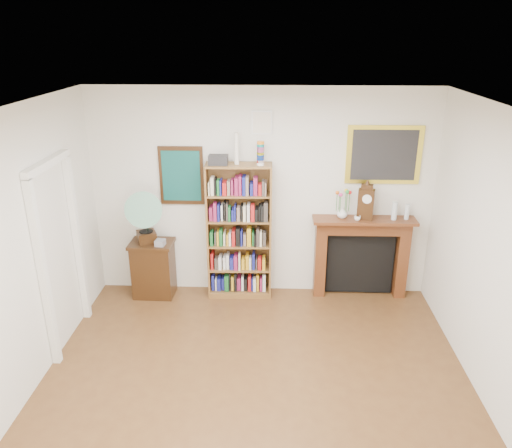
{
  "coord_description": "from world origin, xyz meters",
  "views": [
    {
      "loc": [
        0.17,
        -3.78,
        3.43
      ],
      "look_at": [
        -0.04,
        1.6,
        1.33
      ],
      "focal_mm": 35.0,
      "sensor_mm": 36.0,
      "label": 1
    }
  ],
  "objects_px": {
    "bookshelf": "(239,225)",
    "mantel_clock": "(366,203)",
    "bottle_right": "(407,212)",
    "teacup": "(357,218)",
    "cd_stack": "(160,243)",
    "flower_vase": "(342,213)",
    "bottle_left": "(394,211)",
    "side_cabinet": "(154,269)",
    "gramophone": "(142,215)",
    "fireplace": "(361,250)"
  },
  "relations": [
    {
      "from": "bookshelf",
      "to": "mantel_clock",
      "type": "relative_size",
      "value": 4.55
    },
    {
      "from": "bookshelf",
      "to": "bottle_right",
      "type": "relative_size",
      "value": 10.65
    },
    {
      "from": "bookshelf",
      "to": "bottle_right",
      "type": "bearing_deg",
      "value": -0.91
    },
    {
      "from": "teacup",
      "to": "cd_stack",
      "type": "bearing_deg",
      "value": -177.62
    },
    {
      "from": "bookshelf",
      "to": "flower_vase",
      "type": "distance_m",
      "value": 1.36
    },
    {
      "from": "bookshelf",
      "to": "cd_stack",
      "type": "relative_size",
      "value": 17.74
    },
    {
      "from": "mantel_clock",
      "to": "flower_vase",
      "type": "bearing_deg",
      "value": -172.4
    },
    {
      "from": "bottle_left",
      "to": "bottle_right",
      "type": "height_order",
      "value": "bottle_left"
    },
    {
      "from": "bookshelf",
      "to": "bottle_right",
      "type": "height_order",
      "value": "bookshelf"
    },
    {
      "from": "teacup",
      "to": "bottle_right",
      "type": "distance_m",
      "value": 0.65
    },
    {
      "from": "side_cabinet",
      "to": "teacup",
      "type": "xyz_separation_m",
      "value": [
        2.71,
        0.0,
        0.77
      ]
    },
    {
      "from": "bookshelf",
      "to": "bottle_right",
      "type": "distance_m",
      "value": 2.19
    },
    {
      "from": "bookshelf",
      "to": "teacup",
      "type": "xyz_separation_m",
      "value": [
        1.53,
        -0.05,
        0.13
      ]
    },
    {
      "from": "bookshelf",
      "to": "side_cabinet",
      "type": "distance_m",
      "value": 1.34
    },
    {
      "from": "bookshelf",
      "to": "bottle_left",
      "type": "bearing_deg",
      "value": -1.54
    },
    {
      "from": "cd_stack",
      "to": "bottle_left",
      "type": "relative_size",
      "value": 0.5
    },
    {
      "from": "cd_stack",
      "to": "bottle_left",
      "type": "height_order",
      "value": "bottle_left"
    },
    {
      "from": "gramophone",
      "to": "teacup",
      "type": "bearing_deg",
      "value": -22.19
    },
    {
      "from": "fireplace",
      "to": "bottle_right",
      "type": "xyz_separation_m",
      "value": [
        0.54,
        -0.05,
        0.57
      ]
    },
    {
      "from": "fireplace",
      "to": "gramophone",
      "type": "bearing_deg",
      "value": -175.35
    },
    {
      "from": "fireplace",
      "to": "flower_vase",
      "type": "distance_m",
      "value": 0.62
    },
    {
      "from": "cd_stack",
      "to": "bookshelf",
      "type": "bearing_deg",
      "value": 8.82
    },
    {
      "from": "bottle_right",
      "to": "flower_vase",
      "type": "bearing_deg",
      "value": 179.16
    },
    {
      "from": "gramophone",
      "to": "cd_stack",
      "type": "distance_m",
      "value": 0.45
    },
    {
      "from": "gramophone",
      "to": "bottle_right",
      "type": "height_order",
      "value": "gramophone"
    },
    {
      "from": "fireplace",
      "to": "flower_vase",
      "type": "bearing_deg",
      "value": -173.52
    },
    {
      "from": "teacup",
      "to": "bottle_right",
      "type": "relative_size",
      "value": 0.41
    },
    {
      "from": "bookshelf",
      "to": "mantel_clock",
      "type": "xyz_separation_m",
      "value": [
        1.64,
        0.0,
        0.33
      ]
    },
    {
      "from": "side_cabinet",
      "to": "mantel_clock",
      "type": "distance_m",
      "value": 2.97
    },
    {
      "from": "teacup",
      "to": "bottle_right",
      "type": "xyz_separation_m",
      "value": [
        0.64,
        0.08,
        0.07
      ]
    },
    {
      "from": "side_cabinet",
      "to": "fireplace",
      "type": "xyz_separation_m",
      "value": [
        2.81,
        0.13,
        0.27
      ]
    },
    {
      "from": "flower_vase",
      "to": "fireplace",
      "type": "bearing_deg",
      "value": 6.69
    },
    {
      "from": "flower_vase",
      "to": "bottle_left",
      "type": "relative_size",
      "value": 0.6
    },
    {
      "from": "mantel_clock",
      "to": "teacup",
      "type": "bearing_deg",
      "value": -136.64
    },
    {
      "from": "flower_vase",
      "to": "bottle_left",
      "type": "bearing_deg",
      "value": -3.16
    },
    {
      "from": "side_cabinet",
      "to": "flower_vase",
      "type": "height_order",
      "value": "flower_vase"
    },
    {
      "from": "fireplace",
      "to": "teacup",
      "type": "bearing_deg",
      "value": -130.3
    },
    {
      "from": "side_cabinet",
      "to": "gramophone",
      "type": "relative_size",
      "value": 1.02
    },
    {
      "from": "flower_vase",
      "to": "bottle_left",
      "type": "xyz_separation_m",
      "value": [
        0.66,
        -0.04,
        0.05
      ]
    },
    {
      "from": "mantel_clock",
      "to": "bottle_right",
      "type": "bearing_deg",
      "value": 17.35
    },
    {
      "from": "fireplace",
      "to": "bookshelf",
      "type": "bearing_deg",
      "value": -177.66
    },
    {
      "from": "bottle_right",
      "to": "bookshelf",
      "type": "bearing_deg",
      "value": -179.3
    },
    {
      "from": "side_cabinet",
      "to": "gramophone",
      "type": "distance_m",
      "value": 0.84
    },
    {
      "from": "gramophone",
      "to": "flower_vase",
      "type": "relative_size",
      "value": 5.31
    },
    {
      "from": "side_cabinet",
      "to": "mantel_clock",
      "type": "bearing_deg",
      "value": 2.48
    },
    {
      "from": "fireplace",
      "to": "cd_stack",
      "type": "distance_m",
      "value": 2.68
    },
    {
      "from": "gramophone",
      "to": "mantel_clock",
      "type": "bearing_deg",
      "value": -21.17
    },
    {
      "from": "gramophone",
      "to": "side_cabinet",
      "type": "bearing_deg",
      "value": 36.49
    },
    {
      "from": "fireplace",
      "to": "teacup",
      "type": "xyz_separation_m",
      "value": [
        -0.11,
        -0.13,
        0.5
      ]
    },
    {
      "from": "side_cabinet",
      "to": "cd_stack",
      "type": "xyz_separation_m",
      "value": [
        0.14,
        -0.1,
        0.43
      ]
    }
  ]
}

